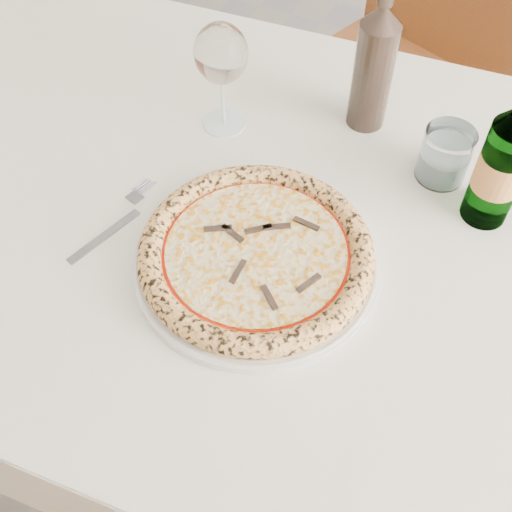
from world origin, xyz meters
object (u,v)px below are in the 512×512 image
object	(u,v)px
pizza	(256,253)
dining_table	(282,248)
plate	(256,261)
chair_far	(413,47)
wine_bottle	(374,66)
tumbler	(444,158)
beer_bottle	(504,163)
wine_glass	(221,56)

from	to	relation	value
pizza	dining_table	bearing A→B (deg)	90.00
dining_table	plate	distance (m)	0.13
chair_far	wine_bottle	size ratio (longest dim) A/B	3.54
plate	tumbler	distance (m)	0.34
chair_far	beer_bottle	distance (m)	0.81
dining_table	beer_bottle	size ratio (longest dim) A/B	6.23
dining_table	wine_glass	size ratio (longest dim) A/B	8.73
plate	wine_bottle	world-z (taller)	wine_bottle
chair_far	plate	distance (m)	0.95
chair_far	pizza	size ratio (longest dim) A/B	2.82
pizza	tumbler	xyz separation A→B (m)	(0.19, 0.28, 0.01)
chair_far	wine_glass	distance (m)	0.79
dining_table	plate	xyz separation A→B (m)	(-0.00, -0.10, 0.09)
dining_table	plate	world-z (taller)	plate
beer_bottle	chair_far	bearing A→B (deg)	111.29
tumbler	wine_bottle	bearing A→B (deg)	154.19
tumbler	beer_bottle	bearing A→B (deg)	-32.59
dining_table	chair_far	xyz separation A→B (m)	(-0.00, 0.83, -0.14)
wine_glass	wine_bottle	xyz separation A→B (m)	(0.21, 0.11, -0.02)
dining_table	tumbler	world-z (taller)	tumbler
plate	pizza	distance (m)	0.02
plate	beer_bottle	world-z (taller)	beer_bottle
chair_far	wine_bottle	distance (m)	0.66
pizza	tumbler	bearing A→B (deg)	56.37
plate	dining_table	bearing A→B (deg)	90.00
beer_bottle	dining_table	bearing A→B (deg)	-153.97
pizza	wine_glass	xyz separation A→B (m)	(-0.18, 0.25, 0.11)
dining_table	wine_bottle	bearing A→B (deg)	81.34
plate	tumbler	size ratio (longest dim) A/B	3.97
dining_table	plate	bearing A→B (deg)	-90.00
chair_far	wine_glass	size ratio (longest dim) A/B	4.92
pizza	beer_bottle	world-z (taller)	beer_bottle
pizza	wine_bottle	size ratio (longest dim) A/B	1.25
chair_far	tumbler	size ratio (longest dim) A/B	10.62
wine_bottle	dining_table	bearing A→B (deg)	-98.66
tumbler	wine_bottle	size ratio (longest dim) A/B	0.33
wine_bottle	pizza	bearing A→B (deg)	-96.25
dining_table	wine_bottle	world-z (taller)	wine_bottle
wine_bottle	plate	bearing A→B (deg)	-96.25
beer_bottle	wine_bottle	world-z (taller)	beer_bottle
dining_table	chair_far	size ratio (longest dim) A/B	1.78
dining_table	pizza	size ratio (longest dim) A/B	5.01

